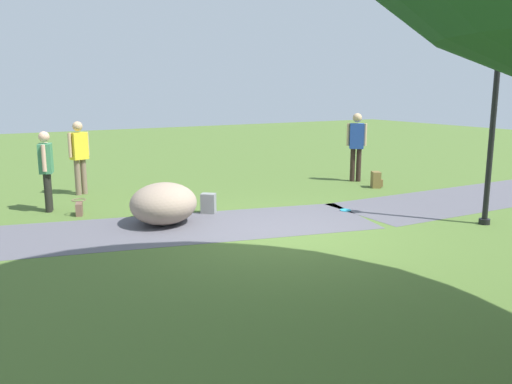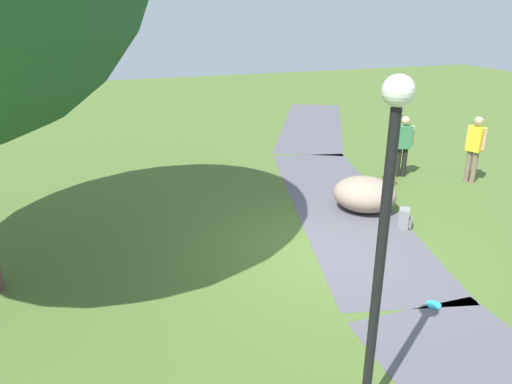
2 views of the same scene
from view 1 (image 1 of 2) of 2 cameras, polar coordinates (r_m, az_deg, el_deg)
name	(u,v)px [view 1 (image 1 of 2)]	position (r m, az deg, el deg)	size (l,w,h in m)	color
ground_plane	(284,234)	(9.08, 3.06, -4.53)	(48.00, 48.00, 0.00)	#4B672C
footpath_segment_near	(491,195)	(13.48, 24.02, -0.26)	(8.04, 2.31, 0.01)	#55535C
footpath_segment_mid	(152,230)	(9.48, -11.21, -4.04)	(8.28, 3.99, 0.01)	#55535C
lamp_post	(495,98)	(10.28, 24.41, 9.24)	(0.28, 0.28, 3.72)	black
lawn_boulder	(164,203)	(9.82, -9.95, -1.22)	(1.80, 1.83, 0.75)	gray
woman_with_handbag	(46,166)	(11.33, -21.72, 2.65)	(0.33, 0.50, 1.61)	black
man_near_boulder	(356,142)	(14.20, 10.79, 5.36)	(0.43, 0.41, 1.80)	#31221C
passerby_on_path	(79,152)	(12.89, -18.56, 4.08)	(0.50, 0.34, 1.70)	#806855
handbag_on_grass	(79,208)	(10.92, -18.55, -1.65)	(0.34, 0.34, 0.31)	brown
backpack_by_boulder	(209,204)	(10.54, -5.15, -1.26)	(0.35, 0.35, 0.40)	gray
spare_backpack_on_lawn	(376,180)	(13.52, 12.85, 1.28)	(0.34, 0.34, 0.40)	brown
frisbee_on_grass	(345,210)	(10.89, 9.63, -1.95)	(0.23, 0.23, 0.02)	#26A7CA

